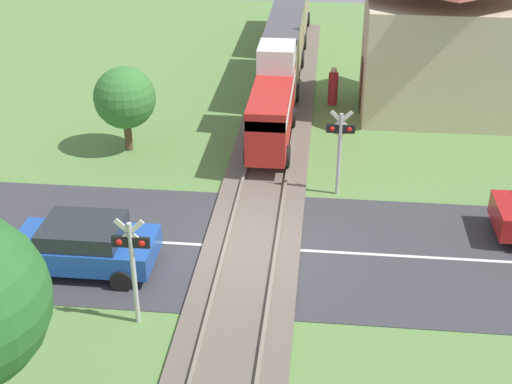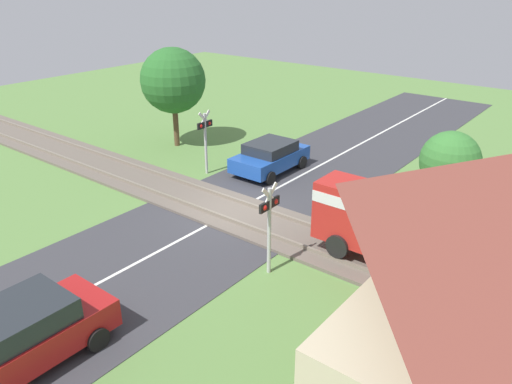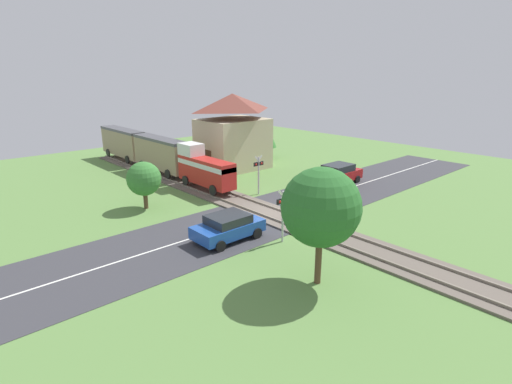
# 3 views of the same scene
# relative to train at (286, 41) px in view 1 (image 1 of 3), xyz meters

# --- Properties ---
(ground_plane) EXTENTS (60.00, 60.00, 0.00)m
(ground_plane) POSITION_rel_train_xyz_m (0.00, -14.42, -1.89)
(ground_plane) COLOR #5B8442
(road_surface) EXTENTS (48.00, 6.40, 0.02)m
(road_surface) POSITION_rel_train_xyz_m (0.00, -14.42, -1.88)
(road_surface) COLOR #38383D
(road_surface) RESTS_ON ground_plane
(track_bed) EXTENTS (2.80, 48.00, 0.24)m
(track_bed) POSITION_rel_train_xyz_m (0.00, -14.42, -1.82)
(track_bed) COLOR #665B51
(track_bed) RESTS_ON ground_plane
(train) EXTENTS (1.58, 20.61, 3.18)m
(train) POSITION_rel_train_xyz_m (0.00, 0.00, 0.00)
(train) COLOR red
(train) RESTS_ON track_bed
(car_near_crossing) EXTENTS (3.83, 2.06, 1.42)m
(car_near_crossing) POSITION_rel_train_xyz_m (-4.39, -15.86, -1.13)
(car_near_crossing) COLOR #1E4CA8
(car_near_crossing) RESTS_ON ground_plane
(crossing_signal_west_approach) EXTENTS (0.90, 0.18, 2.92)m
(crossing_signal_west_approach) POSITION_rel_train_xyz_m (-2.42, -18.01, -0.01)
(crossing_signal_west_approach) COLOR #B7B7B7
(crossing_signal_west_approach) RESTS_ON ground_plane
(crossing_signal_east_approach) EXTENTS (0.90, 0.18, 2.92)m
(crossing_signal_east_approach) POSITION_rel_train_xyz_m (2.42, -10.84, -0.01)
(crossing_signal_east_approach) COLOR #B7B7B7
(crossing_signal_east_approach) RESTS_ON ground_plane
(station_building) EXTENTS (6.27, 4.98, 6.82)m
(station_building) POSITION_rel_train_xyz_m (6.27, -3.16, 1.44)
(station_building) COLOR #C6B793
(station_building) RESTS_ON ground_plane
(pedestrian_by_station) EXTENTS (0.41, 0.41, 1.64)m
(pedestrian_by_station) POSITION_rel_train_xyz_m (2.20, -2.75, -1.14)
(pedestrian_by_station) COLOR #B2282D
(pedestrian_by_station) RESTS_ON ground_plane
(tree_roadside_hedge) EXTENTS (2.23, 2.23, 3.15)m
(tree_roadside_hedge) POSITION_rel_train_xyz_m (-5.25, -8.17, 0.13)
(tree_roadside_hedge) COLOR brown
(tree_roadside_hedge) RESTS_ON ground_plane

